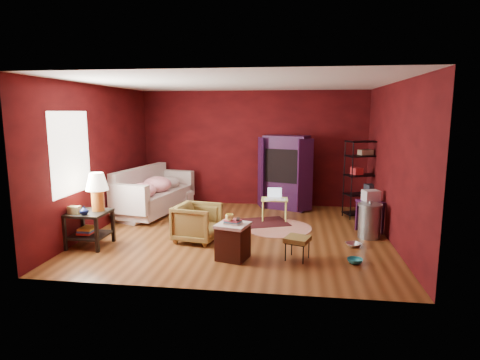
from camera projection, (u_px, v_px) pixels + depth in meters
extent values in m
cube|color=brown|center=(239.00, 234.00, 7.65)|extent=(5.50, 5.00, 0.02)
cube|color=white|center=(238.00, 82.00, 7.18)|extent=(5.50, 5.00, 0.02)
cube|color=#4B0A0C|center=(253.00, 148.00, 9.87)|extent=(5.50, 0.02, 2.80)
cube|color=#4B0A0C|center=(210.00, 185.00, 4.96)|extent=(5.50, 0.02, 2.80)
cube|color=#4B0A0C|center=(98.00, 158.00, 7.79)|extent=(0.02, 5.00, 2.80)
cube|color=#4B0A0C|center=(394.00, 163.00, 7.04)|extent=(0.02, 5.00, 2.80)
cube|color=white|center=(71.00, 153.00, 6.77)|extent=(0.02, 1.20, 1.40)
imported|color=beige|center=(154.00, 197.00, 9.08)|extent=(1.29, 2.05, 0.77)
imported|color=black|center=(197.00, 221.00, 7.14)|extent=(0.79, 0.82, 0.74)
imported|color=#BABDC2|center=(354.00, 239.00, 6.87)|extent=(0.26, 0.16, 0.26)
imported|color=teal|center=(355.00, 256.00, 6.12)|extent=(0.24, 0.16, 0.23)
imported|color=#0C153F|center=(84.00, 211.00, 6.61)|extent=(0.19, 0.20, 0.15)
imported|color=#EDE874|center=(230.00, 216.00, 6.16)|extent=(0.16, 0.14, 0.13)
cube|color=black|center=(89.00, 213.00, 6.84)|extent=(0.65, 0.65, 0.04)
cube|color=black|center=(90.00, 235.00, 6.91)|extent=(0.61, 0.61, 0.03)
cube|color=black|center=(64.00, 233.00, 6.65)|extent=(0.05, 0.05, 0.60)
cube|color=black|center=(97.00, 235.00, 6.56)|extent=(0.05, 0.05, 0.60)
cube|color=black|center=(83.00, 224.00, 7.21)|extent=(0.05, 0.05, 0.60)
cube|color=black|center=(113.00, 225.00, 7.12)|extent=(0.05, 0.05, 0.60)
cylinder|color=orange|center=(98.00, 200.00, 6.89)|extent=(0.22, 0.22, 0.36)
cone|color=#F2E5C6|center=(97.00, 181.00, 6.83)|extent=(0.39, 0.39, 0.30)
cube|color=#8F874E|center=(74.00, 210.00, 6.69)|extent=(0.19, 0.13, 0.13)
cube|color=#D13F34|center=(87.00, 232.00, 6.91)|extent=(0.24, 0.30, 0.03)
cube|color=#3478D1|center=(87.00, 230.00, 6.90)|extent=(0.24, 0.30, 0.03)
cube|color=#EBDC4E|center=(88.00, 228.00, 6.89)|extent=(0.24, 0.30, 0.03)
cube|color=beige|center=(156.00, 200.00, 9.08)|extent=(1.25, 2.21, 0.44)
cube|color=beige|center=(140.00, 187.00, 9.15)|extent=(0.58, 2.09, 0.88)
cube|color=beige|center=(129.00, 199.00, 8.07)|extent=(0.90, 0.36, 0.60)
cube|color=beige|center=(177.00, 182.00, 10.02)|extent=(0.90, 0.36, 0.60)
ellipsoid|color=red|center=(143.00, 190.00, 8.44)|extent=(0.67, 0.67, 0.31)
ellipsoid|color=red|center=(157.00, 184.00, 9.00)|extent=(0.74, 0.74, 0.35)
ellipsoid|color=beige|center=(169.00, 182.00, 9.52)|extent=(0.62, 0.62, 0.29)
cube|color=#3B170D|center=(233.00, 243.00, 6.28)|extent=(0.53, 0.53, 0.52)
cube|color=beige|center=(233.00, 225.00, 6.24)|extent=(0.57, 0.57, 0.05)
cube|color=#C1B19F|center=(233.00, 223.00, 6.23)|extent=(0.29, 0.25, 0.02)
cube|color=teal|center=(233.00, 222.00, 6.23)|extent=(0.27, 0.22, 0.02)
cube|color=#B64453|center=(233.00, 220.00, 6.22)|extent=(0.28, 0.25, 0.02)
cube|color=black|center=(238.00, 219.00, 6.22)|extent=(0.06, 0.16, 0.02)
cube|color=black|center=(298.00, 239.00, 6.24)|extent=(0.45, 0.45, 0.07)
cube|color=black|center=(297.00, 242.00, 6.25)|extent=(0.41, 0.41, 0.02)
cylinder|color=black|center=(285.00, 252.00, 6.21)|extent=(0.02, 0.02, 0.29)
cylinder|color=black|center=(303.00, 255.00, 6.08)|extent=(0.02, 0.02, 0.29)
cylinder|color=black|center=(292.00, 246.00, 6.46)|extent=(0.02, 0.02, 0.29)
cylinder|color=black|center=(309.00, 249.00, 6.33)|extent=(0.02, 0.02, 0.29)
cylinder|color=beige|center=(277.00, 228.00, 8.01)|extent=(1.48, 1.48, 0.01)
cube|color=#4D1419|center=(259.00, 223.00, 8.33)|extent=(1.37, 1.15, 0.01)
cube|color=#F3FF74|center=(275.00, 199.00, 8.48)|extent=(0.57, 0.42, 0.03)
cylinder|color=#F3FF74|center=(263.00, 212.00, 8.38)|extent=(0.04, 0.04, 0.46)
cylinder|color=#F3FF74|center=(286.00, 212.00, 8.34)|extent=(0.04, 0.04, 0.46)
cylinder|color=#F3FF74|center=(263.00, 208.00, 8.69)|extent=(0.04, 0.04, 0.46)
cylinder|color=#F3FF74|center=(286.00, 208.00, 8.65)|extent=(0.04, 0.04, 0.46)
cube|color=white|center=(275.00, 198.00, 8.50)|extent=(0.31, 0.22, 0.01)
cube|color=silver|center=(275.00, 192.00, 8.58)|extent=(0.30, 0.08, 0.20)
cube|color=white|center=(269.00, 199.00, 8.39)|extent=(0.26, 0.32, 0.00)
cube|color=white|center=(281.00, 200.00, 8.38)|extent=(0.23, 0.30, 0.00)
cube|color=#340F36|center=(286.00, 172.00, 9.52)|extent=(1.13, 0.84, 1.74)
cube|color=black|center=(285.00, 165.00, 9.41)|extent=(0.91, 0.66, 0.78)
cube|color=#340F36|center=(260.00, 172.00, 9.54)|extent=(0.16, 0.41, 1.65)
cube|color=#340F36|center=(305.00, 175.00, 9.05)|extent=(0.36, 0.28, 1.65)
cube|color=#2D3032|center=(285.00, 169.00, 9.46)|extent=(0.69, 0.62, 0.48)
cube|color=black|center=(282.00, 170.00, 9.26)|extent=(0.44, 0.16, 0.37)
cube|color=#340F36|center=(285.00, 192.00, 9.56)|extent=(0.93, 0.70, 0.05)
cylinder|color=black|center=(352.00, 181.00, 8.47)|extent=(0.03, 0.03, 1.68)
cylinder|color=black|center=(384.00, 180.00, 8.66)|extent=(0.03, 0.03, 1.68)
cylinder|color=black|center=(344.00, 179.00, 8.79)|extent=(0.03, 0.03, 1.68)
cylinder|color=black|center=(376.00, 177.00, 8.98)|extent=(0.03, 0.03, 1.68)
cube|color=black|center=(362.00, 213.00, 8.85)|extent=(0.90, 0.64, 0.02)
cube|color=black|center=(363.00, 194.00, 8.78)|extent=(0.90, 0.64, 0.02)
cube|color=black|center=(364.00, 175.00, 8.71)|extent=(0.90, 0.64, 0.02)
cube|color=black|center=(365.00, 156.00, 8.64)|extent=(0.90, 0.64, 0.02)
cube|color=black|center=(366.00, 141.00, 8.58)|extent=(0.90, 0.64, 0.02)
cube|color=maroon|center=(357.00, 171.00, 8.65)|extent=(0.26, 0.29, 0.15)
cube|color=#30303C|center=(371.00, 189.00, 8.80)|extent=(0.30, 0.30, 0.19)
cube|color=#785F48|center=(365.00, 152.00, 8.62)|extent=(0.33, 0.28, 0.11)
cube|color=#340F36|center=(370.00, 202.00, 7.63)|extent=(0.52, 0.52, 0.04)
cube|color=#340F36|center=(366.00, 220.00, 7.47)|extent=(0.05, 0.05, 0.60)
cube|color=#340F36|center=(383.00, 219.00, 7.54)|extent=(0.05, 0.05, 0.60)
cube|color=#340F36|center=(357.00, 215.00, 7.81)|extent=(0.05, 0.05, 0.60)
cube|color=#340F36|center=(373.00, 214.00, 7.88)|extent=(0.05, 0.05, 0.60)
cube|color=silver|center=(371.00, 196.00, 7.60)|extent=(0.35, 0.31, 0.21)
cylinder|color=gray|center=(369.00, 222.00, 7.34)|extent=(0.40, 0.40, 0.60)
cylinder|color=gray|center=(370.00, 205.00, 7.29)|extent=(0.44, 0.44, 0.04)
sphere|color=gray|center=(370.00, 203.00, 7.28)|extent=(0.06, 0.06, 0.06)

